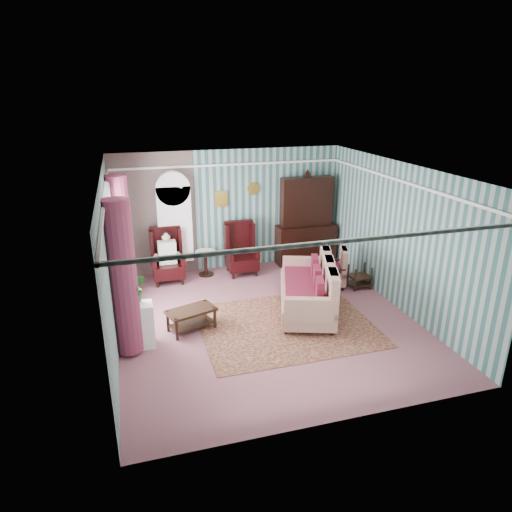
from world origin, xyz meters
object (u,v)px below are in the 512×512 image
object	(u,v)px
nest_table	(360,276)
sofa	(306,288)
plant_stand	(138,326)
floral_armchair	(331,267)
dresser_hutch	(307,218)
seated_woman	(168,257)
bookcase	(175,230)
coffee_table	(191,320)
round_side_table	(206,263)
wingback_left	(167,256)
wingback_right	(242,249)

from	to	relation	value
nest_table	sofa	world-z (taller)	sofa
plant_stand	floral_armchair	world-z (taller)	floral_armchair
sofa	floral_armchair	world-z (taller)	sofa
dresser_hutch	nest_table	world-z (taller)	dresser_hutch
seated_woman	bookcase	bearing A→B (deg)	57.34
floral_armchair	dresser_hutch	bearing A→B (deg)	20.95
coffee_table	bookcase	bearing A→B (deg)	88.25
seated_woman	plant_stand	bearing A→B (deg)	-106.22
round_side_table	plant_stand	distance (m)	3.36
round_side_table	seated_woman	bearing A→B (deg)	-170.54
bookcase	nest_table	xyz separation A→B (m)	(3.82, -1.94, -0.85)
dresser_hutch	floral_armchair	xyz separation A→B (m)	(0.00, -1.51, -0.75)
wingback_left	plant_stand	world-z (taller)	wingback_left
sofa	bookcase	bearing A→B (deg)	59.15
sofa	floral_armchair	xyz separation A→B (m)	(1.00, 1.01, -0.05)
sofa	nest_table	bearing A→B (deg)	-47.26
wingback_left	round_side_table	bearing A→B (deg)	9.46
nest_table	bookcase	bearing A→B (deg)	153.08
dresser_hutch	coffee_table	world-z (taller)	dresser_hutch
dresser_hutch	wingback_right	bearing A→B (deg)	-171.23
wingback_right	seated_woman	xyz separation A→B (m)	(-1.75, 0.00, -0.04)
plant_stand	round_side_table	bearing A→B (deg)	59.62
seated_woman	round_side_table	distance (m)	0.96
dresser_hutch	coffee_table	xyz separation A→B (m)	(-3.34, -2.68, -0.97)
nest_table	sofa	size ratio (longest dim) A/B	0.24
dresser_hutch	seated_woman	distance (m)	3.56
bookcase	dresser_hutch	xyz separation A→B (m)	(3.25, -0.12, 0.06)
nest_table	coffee_table	bearing A→B (deg)	-167.54
dresser_hutch	floral_armchair	distance (m)	1.68
bookcase	nest_table	size ratio (longest dim) A/B	4.15
wingback_right	floral_armchair	bearing A→B (deg)	-35.21
sofa	coffee_table	bearing A→B (deg)	112.70
dresser_hutch	wingback_right	size ratio (longest dim) A/B	1.89
seated_woman	plant_stand	distance (m)	2.87
dresser_hutch	round_side_table	distance (m)	2.75
plant_stand	coffee_table	distance (m)	1.04
bookcase	wingback_right	distance (m)	1.63
seated_woman	round_side_table	xyz separation A→B (m)	(0.90, 0.15, -0.29)
wingback_left	nest_table	xyz separation A→B (m)	(4.07, -1.55, -0.35)
seated_woman	sofa	xyz separation A→B (m)	(2.50, -2.25, -0.11)
wingback_right	coffee_table	size ratio (longest dim) A/B	1.42
dresser_hutch	floral_armchair	bearing A→B (deg)	-90.00
round_side_table	plant_stand	world-z (taller)	plant_stand
dresser_hutch	round_side_table	size ratio (longest dim) A/B	3.93
coffee_table	floral_armchair	bearing A→B (deg)	19.45
floral_armchair	sofa	bearing A→B (deg)	156.37
coffee_table	wingback_left	bearing A→B (deg)	93.90
round_side_table	sofa	distance (m)	2.89
round_side_table	sofa	size ratio (longest dim) A/B	0.27
round_side_table	floral_armchair	world-z (taller)	floral_armchair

